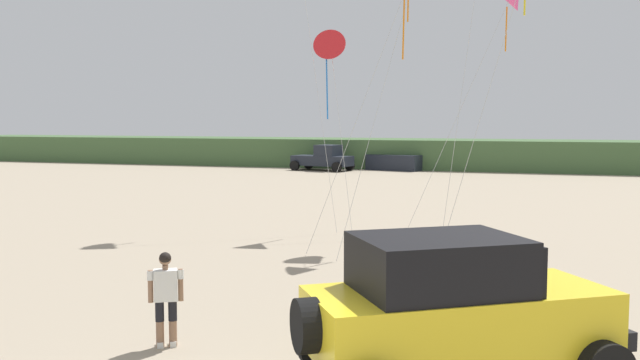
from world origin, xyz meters
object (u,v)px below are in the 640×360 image
(distant_pickup, at_px, (324,158))
(distant_sedan, at_px, (394,162))
(person_watching, at_px, (166,294))
(kite_yellow_diamond, at_px, (331,51))
(jeep, at_px, (455,307))

(distant_pickup, relative_size, distant_sedan, 1.17)
(person_watching, distance_m, distant_sedan, 43.06)
(person_watching, bearing_deg, kite_yellow_diamond, 94.37)
(person_watching, xyz_separation_m, distant_sedan, (-5.10, 42.76, -0.34))
(person_watching, relative_size, distant_sedan, 0.40)
(jeep, bearing_deg, distant_sedan, 103.18)
(distant_pickup, relative_size, kite_yellow_diamond, 0.70)
(jeep, distance_m, kite_yellow_diamond, 15.31)
(kite_yellow_diamond, bearing_deg, distant_pickup, 108.29)
(distant_pickup, xyz_separation_m, distant_sedan, (5.10, 2.01, -0.34))
(person_watching, height_order, distant_sedan, person_watching)
(distant_sedan, xyz_separation_m, kite_yellow_diamond, (4.12, -29.92, 5.70))
(distant_sedan, distance_m, kite_yellow_diamond, 30.74)
(kite_yellow_diamond, bearing_deg, distant_sedan, 97.84)
(jeep, distance_m, distant_sedan, 44.23)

